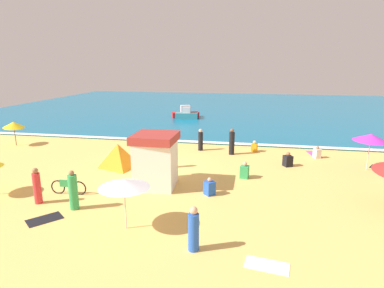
{
  "coord_description": "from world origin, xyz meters",
  "views": [
    {
      "loc": [
        5.6,
        -18.53,
        6.26
      ],
      "look_at": [
        1.49,
        2.76,
        0.8
      ],
      "focal_mm": 30.01,
      "sensor_mm": 36.0,
      "label": 1
    }
  ],
  "objects_px": {
    "beach_tent": "(118,155)",
    "lifeguard_cabana": "(156,160)",
    "beach_umbrella_0": "(124,183)",
    "beachgoer_8": "(201,140)",
    "beach_umbrella_2": "(14,125)",
    "beachgoer_5": "(317,153)",
    "beachgoer_6": "(210,187)",
    "beachgoer_3": "(194,230)",
    "beachgoer_2": "(73,191)",
    "beachgoer_12": "(254,147)",
    "beachgoer_1": "(232,142)",
    "beachgoer_11": "(244,171)",
    "beachgoer_4": "(166,156)",
    "beachgoer_10": "(37,187)",
    "small_boat_0": "(187,115)",
    "beach_umbrella_4": "(371,138)",
    "beachgoer_9": "(288,160)",
    "small_boat_1": "(185,113)",
    "parked_bicycle": "(68,187)"
  },
  "relations": [
    {
      "from": "beach_tent",
      "to": "small_boat_1",
      "type": "height_order",
      "value": "small_boat_1"
    },
    {
      "from": "beach_umbrella_4",
      "to": "lifeguard_cabana",
      "type": "bearing_deg",
      "value": -157.23
    },
    {
      "from": "lifeguard_cabana",
      "to": "beachgoer_9",
      "type": "height_order",
      "value": "lifeguard_cabana"
    },
    {
      "from": "beachgoer_8",
      "to": "beachgoer_12",
      "type": "bearing_deg",
      "value": 5.72
    },
    {
      "from": "beachgoer_6",
      "to": "small_boat_1",
      "type": "height_order",
      "value": "small_boat_1"
    },
    {
      "from": "beachgoer_8",
      "to": "beachgoer_9",
      "type": "relative_size",
      "value": 1.75
    },
    {
      "from": "beachgoer_3",
      "to": "beachgoer_8",
      "type": "relative_size",
      "value": 1.0
    },
    {
      "from": "beachgoer_6",
      "to": "beachgoer_9",
      "type": "distance_m",
      "value": 6.81
    },
    {
      "from": "beach_umbrella_0",
      "to": "beachgoer_8",
      "type": "xyz_separation_m",
      "value": [
        0.94,
        12.0,
        -1.1
      ]
    },
    {
      "from": "beach_tent",
      "to": "lifeguard_cabana",
      "type": "bearing_deg",
      "value": -40.22
    },
    {
      "from": "beachgoer_10",
      "to": "beachgoer_12",
      "type": "xyz_separation_m",
      "value": [
        9.72,
        10.95,
        -0.46
      ]
    },
    {
      "from": "beachgoer_2",
      "to": "beachgoer_11",
      "type": "height_order",
      "value": "beachgoer_2"
    },
    {
      "from": "beach_umbrella_2",
      "to": "beachgoer_8",
      "type": "bearing_deg",
      "value": 5.03
    },
    {
      "from": "lifeguard_cabana",
      "to": "beachgoer_6",
      "type": "bearing_deg",
      "value": -11.69
    },
    {
      "from": "parked_bicycle",
      "to": "beachgoer_9",
      "type": "bearing_deg",
      "value": 31.01
    },
    {
      "from": "beachgoer_11",
      "to": "beachgoer_12",
      "type": "height_order",
      "value": "beachgoer_11"
    },
    {
      "from": "beachgoer_8",
      "to": "beachgoer_9",
      "type": "height_order",
      "value": "beachgoer_8"
    },
    {
      "from": "beach_umbrella_4",
      "to": "beachgoer_3",
      "type": "bearing_deg",
      "value": -129.85
    },
    {
      "from": "lifeguard_cabana",
      "to": "beach_umbrella_0",
      "type": "relative_size",
      "value": 1.05
    },
    {
      "from": "beach_umbrella_0",
      "to": "beachgoer_8",
      "type": "distance_m",
      "value": 12.09
    },
    {
      "from": "beach_umbrella_2",
      "to": "beachgoer_9",
      "type": "bearing_deg",
      "value": -4.02
    },
    {
      "from": "beachgoer_2",
      "to": "beach_tent",
      "type": "bearing_deg",
      "value": 95.4
    },
    {
      "from": "beachgoer_1",
      "to": "small_boat_0",
      "type": "xyz_separation_m",
      "value": [
        -6.12,
        13.64,
        -0.32
      ]
    },
    {
      "from": "beachgoer_2",
      "to": "beachgoer_12",
      "type": "height_order",
      "value": "beachgoer_2"
    },
    {
      "from": "beach_umbrella_0",
      "to": "beachgoer_10",
      "type": "height_order",
      "value": "beach_umbrella_0"
    },
    {
      "from": "beachgoer_1",
      "to": "small_boat_1",
      "type": "bearing_deg",
      "value": 113.88
    },
    {
      "from": "beachgoer_1",
      "to": "beachgoer_10",
      "type": "relative_size",
      "value": 1.09
    },
    {
      "from": "beach_umbrella_4",
      "to": "beachgoer_10",
      "type": "xyz_separation_m",
      "value": [
        -16.41,
        -7.99,
        -1.21
      ]
    },
    {
      "from": "beachgoer_3",
      "to": "beachgoer_4",
      "type": "bearing_deg",
      "value": 111.44
    },
    {
      "from": "beachgoer_5",
      "to": "beachgoer_9",
      "type": "height_order",
      "value": "beachgoer_9"
    },
    {
      "from": "beachgoer_12",
      "to": "beachgoer_9",
      "type": "bearing_deg",
      "value": -56.44
    },
    {
      "from": "beach_umbrella_2",
      "to": "small_boat_1",
      "type": "xyz_separation_m",
      "value": [
        10.38,
        15.19,
        -1.09
      ]
    },
    {
      "from": "beachgoer_5",
      "to": "beachgoer_6",
      "type": "xyz_separation_m",
      "value": [
        -6.32,
        -7.61,
        0.02
      ]
    },
    {
      "from": "beachgoer_5",
      "to": "beachgoer_6",
      "type": "relative_size",
      "value": 0.94
    },
    {
      "from": "parked_bicycle",
      "to": "beachgoer_5",
      "type": "height_order",
      "value": "beachgoer_5"
    },
    {
      "from": "beach_tent",
      "to": "beachgoer_2",
      "type": "xyz_separation_m",
      "value": [
        0.58,
        -6.13,
        0.11
      ]
    },
    {
      "from": "beachgoer_9",
      "to": "beachgoer_2",
      "type": "bearing_deg",
      "value": -140.58
    },
    {
      "from": "beach_umbrella_0",
      "to": "beachgoer_3",
      "type": "height_order",
      "value": "beach_umbrella_0"
    },
    {
      "from": "beachgoer_6",
      "to": "small_boat_0",
      "type": "xyz_separation_m",
      "value": [
        -5.57,
        21.06,
        0.18
      ]
    },
    {
      "from": "beachgoer_2",
      "to": "parked_bicycle",
      "type": "bearing_deg",
      "value": 128.58
    },
    {
      "from": "beachgoer_10",
      "to": "small_boat_0",
      "type": "bearing_deg",
      "value": 85.09
    },
    {
      "from": "beachgoer_4",
      "to": "beachgoer_6",
      "type": "distance_m",
      "value": 4.87
    },
    {
      "from": "beachgoer_3",
      "to": "beachgoer_5",
      "type": "xyz_separation_m",
      "value": [
        6.2,
        12.5,
        -0.41
      ]
    },
    {
      "from": "beachgoer_10",
      "to": "small_boat_0",
      "type": "relative_size",
      "value": 0.65
    },
    {
      "from": "beach_umbrella_2",
      "to": "beachgoer_6",
      "type": "relative_size",
      "value": 2.43
    },
    {
      "from": "lifeguard_cabana",
      "to": "beach_tent",
      "type": "distance_m",
      "value": 4.42
    },
    {
      "from": "beach_umbrella_2",
      "to": "beachgoer_2",
      "type": "xyz_separation_m",
      "value": [
        10.64,
        -9.52,
        -0.82
      ]
    },
    {
      "from": "beachgoer_1",
      "to": "beachgoer_11",
      "type": "bearing_deg",
      "value": -77.34
    },
    {
      "from": "beachgoer_12",
      "to": "beachgoer_8",
      "type": "bearing_deg",
      "value": -174.28
    },
    {
      "from": "small_boat_0",
      "to": "small_boat_1",
      "type": "relative_size",
      "value": 0.79
    }
  ]
}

